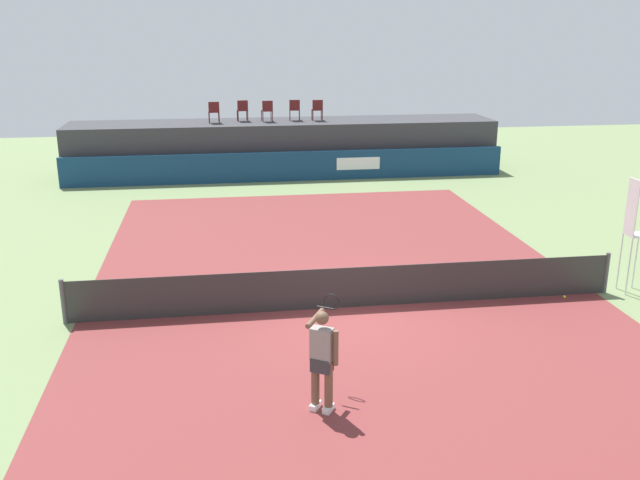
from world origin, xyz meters
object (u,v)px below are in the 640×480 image
(spectator_chair_far_right, at_px, (317,109))
(tennis_ball, at_px, (564,297))
(spectator_chair_far_left, at_px, (214,111))
(net_post_far, at_px, (606,273))
(spectator_chair_right, at_px, (295,109))
(spectator_chair_center, at_px, (267,110))
(net_post_near, at_px, (63,302))
(tennis_player, at_px, (322,357))
(spectator_chair_left, at_px, (242,110))
(umpire_chair, at_px, (633,228))

(spectator_chair_far_right, relative_size, tennis_ball, 13.06)
(spectator_chair_far_left, xyz_separation_m, net_post_far, (9.11, -15.07, -2.19))
(spectator_chair_right, bearing_deg, tennis_ball, -73.51)
(spectator_chair_center, height_order, net_post_near, spectator_chair_center)
(net_post_far, distance_m, tennis_player, 8.60)
(spectator_chair_far_left, xyz_separation_m, spectator_chair_left, (1.19, 0.40, 0.00))
(spectator_chair_far_left, relative_size, umpire_chair, 0.32)
(spectator_chair_left, xyz_separation_m, spectator_chair_right, (2.20, -0.11, 0.00))
(net_post_near, relative_size, tennis_ball, 14.71)
(spectator_chair_left, xyz_separation_m, spectator_chair_center, (1.02, -0.29, 0.00))
(spectator_chair_far_right, distance_m, net_post_far, 16.08)
(spectator_chair_center, height_order, tennis_player, spectator_chair_center)
(spectator_chair_far_left, height_order, umpire_chair, spectator_chair_far_left)
(umpire_chair, xyz_separation_m, net_post_near, (-12.93, -0.00, -1.09))
(spectator_chair_center, relative_size, spectator_chair_far_right, 1.00)
(spectator_chair_right, distance_m, spectator_chair_far_right, 0.97)
(spectator_chair_right, bearing_deg, umpire_chair, -67.87)
(net_post_far, relative_size, tennis_player, 0.56)
(spectator_chair_far_right, bearing_deg, spectator_chair_center, -179.50)
(spectator_chair_left, xyz_separation_m, tennis_ball, (6.80, -15.67, -2.66))
(spectator_chair_far_left, bearing_deg, spectator_chair_left, 18.52)
(tennis_player, xyz_separation_m, tennis_ball, (6.34, 4.05, -0.92))
(spectator_chair_center, xyz_separation_m, spectator_chair_right, (1.18, 0.17, 0.00))
(spectator_chair_far_left, relative_size, tennis_ball, 13.06)
(spectator_chair_left, distance_m, net_post_near, 16.25)
(umpire_chair, relative_size, net_post_near, 2.76)
(spectator_chair_center, distance_m, tennis_player, 19.52)
(tennis_ball, bearing_deg, spectator_chair_left, 113.47)
(spectator_chair_left, bearing_deg, tennis_player, -88.66)
(spectator_chair_far_left, distance_m, net_post_far, 17.74)
(spectator_chair_right, distance_m, tennis_ball, 16.44)
(net_post_near, xyz_separation_m, net_post_far, (12.40, 0.00, 0.00))
(spectator_chair_far_left, height_order, spectator_chair_far_right, same)
(spectator_chair_left, bearing_deg, spectator_chair_right, -2.94)
(spectator_chair_left, bearing_deg, net_post_near, -106.17)
(net_post_far, bearing_deg, tennis_player, -150.28)
(net_post_near, bearing_deg, spectator_chair_far_left, 77.68)
(net_post_near, bearing_deg, tennis_player, -40.71)
(spectator_chair_far_right, xyz_separation_m, umpire_chair, (5.29, -15.20, -1.11))
(umpire_chair, bearing_deg, net_post_near, -179.99)
(spectator_chair_far_left, bearing_deg, spectator_chair_far_right, 1.75)
(net_post_far, xyz_separation_m, tennis_player, (-7.45, -4.26, 0.46))
(net_post_far, bearing_deg, net_post_near, 180.00)
(umpire_chair, bearing_deg, spectator_chair_far_left, 122.61)
(spectator_chair_far_left, relative_size, spectator_chair_far_right, 1.00)
(spectator_chair_far_left, bearing_deg, net_post_far, -58.84)
(spectator_chair_right, bearing_deg, spectator_chair_far_left, -175.16)
(spectator_chair_right, height_order, net_post_far, spectator_chair_right)
(net_post_far, bearing_deg, umpire_chair, 0.14)
(umpire_chair, relative_size, tennis_player, 1.56)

